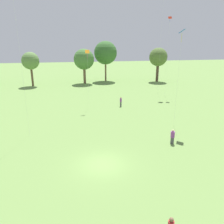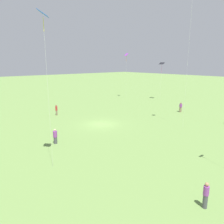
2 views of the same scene
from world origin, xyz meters
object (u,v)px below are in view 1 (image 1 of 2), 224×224
person_1 (121,102)px  kite_4 (182,36)px  kite_1 (87,55)px  person_3 (173,137)px  kite_5 (169,25)px

person_1 → kite_4: 16.21m
person_1 → kite_4: (4.62, -11.14, 10.82)m
person_1 → kite_1: kite_1 is taller
person_3 → kite_1: (-7.65, 16.02, 8.18)m
person_3 → kite_5: kite_5 is taller
person_1 → person_3: size_ratio=1.02×
kite_1 → kite_5: kite_5 is taller
person_3 → kite_1: kite_1 is taller
kite_1 → kite_5: bearing=67.7°
kite_5 → person_3: bearing=145.4°
kite_1 → person_3: bearing=-19.0°
person_1 → kite_1: (-5.71, 0.03, 8.14)m
person_3 → kite_5: bearing=-105.9°
person_1 → kite_5: size_ratio=0.11×
kite_1 → person_1: bearing=45.2°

